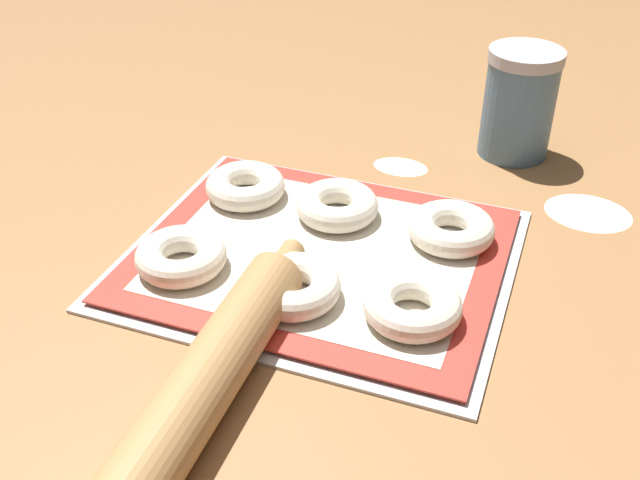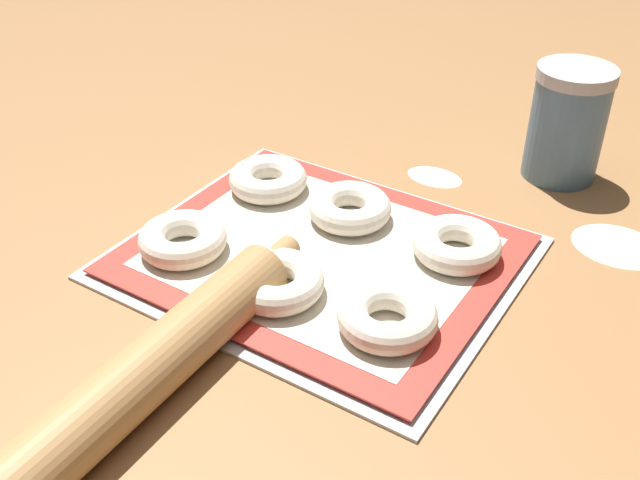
{
  "view_description": "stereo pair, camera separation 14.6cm",
  "coord_description": "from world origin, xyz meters",
  "px_view_note": "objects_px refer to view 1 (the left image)",
  "views": [
    {
      "loc": [
        0.22,
        -0.66,
        0.5
      ],
      "look_at": [
        -0.02,
        -0.01,
        0.03
      ],
      "focal_mm": 42.0,
      "sensor_mm": 36.0,
      "label": 1
    },
    {
      "loc": [
        0.35,
        -0.59,
        0.5
      ],
      "look_at": [
        -0.02,
        -0.01,
        0.03
      ],
      "focal_mm": 42.0,
      "sensor_mm": 36.0,
      "label": 2
    }
  ],
  "objects_px": {
    "bagel_front_right": "(413,305)",
    "bagel_back_center": "(337,205)",
    "bagel_back_left": "(245,186)",
    "rolling_pin": "(200,389)",
    "baking_tray": "(320,257)",
    "flour_canister": "(519,103)",
    "bagel_front_center": "(293,286)",
    "bagel_back_right": "(451,228)",
    "bagel_front_left": "(181,256)"
  },
  "relations": [
    {
      "from": "bagel_front_center",
      "to": "bagel_back_center",
      "type": "bearing_deg",
      "value": 93.45
    },
    {
      "from": "bagel_front_center",
      "to": "bagel_front_right",
      "type": "relative_size",
      "value": 1.0
    },
    {
      "from": "bagel_front_right",
      "to": "bagel_back_left",
      "type": "height_order",
      "value": "same"
    },
    {
      "from": "bagel_front_center",
      "to": "flour_canister",
      "type": "distance_m",
      "value": 0.46
    },
    {
      "from": "baking_tray",
      "to": "bagel_front_right",
      "type": "distance_m",
      "value": 0.15
    },
    {
      "from": "bagel_front_center",
      "to": "rolling_pin",
      "type": "distance_m",
      "value": 0.17
    },
    {
      "from": "bagel_back_center",
      "to": "flour_canister",
      "type": "height_order",
      "value": "flour_canister"
    },
    {
      "from": "baking_tray",
      "to": "flour_canister",
      "type": "height_order",
      "value": "flour_canister"
    },
    {
      "from": "bagel_front_left",
      "to": "bagel_back_center",
      "type": "xyz_separation_m",
      "value": [
        0.12,
        0.16,
        0.0
      ]
    },
    {
      "from": "bagel_front_center",
      "to": "bagel_back_left",
      "type": "height_order",
      "value": "same"
    },
    {
      "from": "bagel_front_right",
      "to": "rolling_pin",
      "type": "height_order",
      "value": "rolling_pin"
    },
    {
      "from": "bagel_front_right",
      "to": "bagel_back_center",
      "type": "distance_m",
      "value": 0.2
    },
    {
      "from": "baking_tray",
      "to": "bagel_back_right",
      "type": "relative_size",
      "value": 4.28
    },
    {
      "from": "baking_tray",
      "to": "bagel_front_center",
      "type": "bearing_deg",
      "value": -87.97
    },
    {
      "from": "bagel_front_center",
      "to": "bagel_back_right",
      "type": "bearing_deg",
      "value": 51.52
    },
    {
      "from": "bagel_front_right",
      "to": "bagel_back_right",
      "type": "height_order",
      "value": "same"
    },
    {
      "from": "rolling_pin",
      "to": "bagel_back_right",
      "type": "bearing_deg",
      "value": 65.66
    },
    {
      "from": "baking_tray",
      "to": "bagel_front_right",
      "type": "xyz_separation_m",
      "value": [
        0.13,
        -0.08,
        0.02
      ]
    },
    {
      "from": "bagel_front_left",
      "to": "flour_canister",
      "type": "relative_size",
      "value": 0.66
    },
    {
      "from": "bagel_front_left",
      "to": "bagel_front_center",
      "type": "bearing_deg",
      "value": -2.66
    },
    {
      "from": "baking_tray",
      "to": "bagel_back_left",
      "type": "bearing_deg",
      "value": 148.4
    },
    {
      "from": "bagel_front_left",
      "to": "bagel_back_left",
      "type": "xyz_separation_m",
      "value": [
        0.0,
        0.16,
        0.0
      ]
    },
    {
      "from": "bagel_front_left",
      "to": "flour_canister",
      "type": "height_order",
      "value": "flour_canister"
    },
    {
      "from": "baking_tray",
      "to": "flour_canister",
      "type": "relative_size",
      "value": 2.81
    },
    {
      "from": "bagel_back_right",
      "to": "bagel_back_center",
      "type": "bearing_deg",
      "value": 179.2
    },
    {
      "from": "baking_tray",
      "to": "rolling_pin",
      "type": "height_order",
      "value": "rolling_pin"
    },
    {
      "from": "bagel_back_left",
      "to": "rolling_pin",
      "type": "relative_size",
      "value": 0.22
    },
    {
      "from": "bagel_front_left",
      "to": "bagel_back_center",
      "type": "bearing_deg",
      "value": 51.99
    },
    {
      "from": "bagel_front_right",
      "to": "bagel_front_center",
      "type": "bearing_deg",
      "value": -174.24
    },
    {
      "from": "bagel_front_left",
      "to": "bagel_back_right",
      "type": "relative_size",
      "value": 1.0
    },
    {
      "from": "bagel_front_right",
      "to": "rolling_pin",
      "type": "xyz_separation_m",
      "value": [
        -0.14,
        -0.18,
        0.0
      ]
    },
    {
      "from": "bagel_back_center",
      "to": "bagel_back_right",
      "type": "relative_size",
      "value": 1.0
    },
    {
      "from": "baking_tray",
      "to": "bagel_back_center",
      "type": "xyz_separation_m",
      "value": [
        -0.01,
        0.08,
        0.02
      ]
    },
    {
      "from": "bagel_back_left",
      "to": "flour_canister",
      "type": "relative_size",
      "value": 0.66
    },
    {
      "from": "bagel_front_right",
      "to": "flour_canister",
      "type": "height_order",
      "value": "flour_canister"
    },
    {
      "from": "bagel_front_right",
      "to": "bagel_back_left",
      "type": "bearing_deg",
      "value": 148.75
    },
    {
      "from": "bagel_back_center",
      "to": "flour_canister",
      "type": "distance_m",
      "value": 0.32
    },
    {
      "from": "bagel_front_center",
      "to": "bagel_back_right",
      "type": "distance_m",
      "value": 0.21
    },
    {
      "from": "bagel_back_left",
      "to": "bagel_front_right",
      "type": "bearing_deg",
      "value": -31.25
    },
    {
      "from": "bagel_front_left",
      "to": "bagel_back_left",
      "type": "distance_m",
      "value": 0.16
    },
    {
      "from": "baking_tray",
      "to": "bagel_front_center",
      "type": "distance_m",
      "value": 0.09
    },
    {
      "from": "baking_tray",
      "to": "bagel_front_right",
      "type": "bearing_deg",
      "value": -30.88
    },
    {
      "from": "bagel_front_right",
      "to": "bagel_back_right",
      "type": "bearing_deg",
      "value": 87.65
    },
    {
      "from": "bagel_front_left",
      "to": "rolling_pin",
      "type": "relative_size",
      "value": 0.22
    },
    {
      "from": "bagel_back_left",
      "to": "baking_tray",
      "type": "bearing_deg",
      "value": -31.6
    },
    {
      "from": "bagel_back_left",
      "to": "bagel_back_center",
      "type": "xyz_separation_m",
      "value": [
        0.12,
        -0.0,
        0.0
      ]
    },
    {
      "from": "bagel_back_right",
      "to": "flour_canister",
      "type": "distance_m",
      "value": 0.27
    },
    {
      "from": "bagel_back_center",
      "to": "baking_tray",
      "type": "bearing_deg",
      "value": -84.92
    },
    {
      "from": "bagel_front_right",
      "to": "bagel_back_left",
      "type": "distance_m",
      "value": 0.3
    },
    {
      "from": "bagel_front_center",
      "to": "rolling_pin",
      "type": "relative_size",
      "value": 0.22
    }
  ]
}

